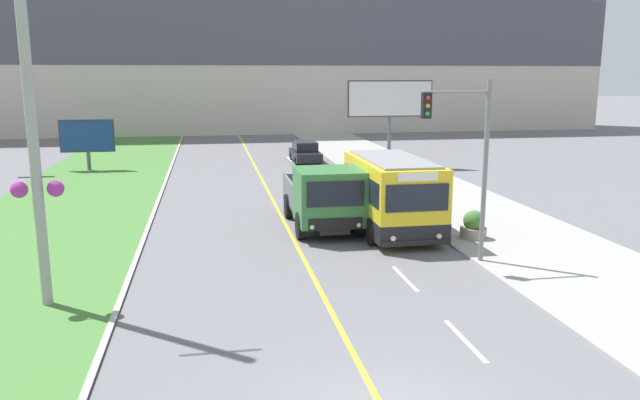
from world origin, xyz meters
name	(u,v)px	position (x,y,z in m)	size (l,w,h in m)	color
lane_marking_centre	(382,375)	(0.35, 1.88, 0.00)	(2.88, 140.00, 0.01)	gold
apartment_block_background	(234,36)	(0.00, 58.26, 9.99)	(80.00, 8.04, 19.97)	beige
city_bus	(392,195)	(3.96, 13.32, 1.50)	(2.71, 6.05, 2.97)	yellow
dump_truck	(326,199)	(1.43, 13.92, 1.32)	(2.60, 6.27, 2.61)	black
car_distant	(305,152)	(3.68, 33.77, 0.69)	(1.80, 4.30, 1.45)	black
utility_pole_near	(30,109)	(-7.49, 7.37, 5.29)	(1.80, 0.44, 11.27)	#9E9E99
traffic_light_mast	(467,149)	(5.09, 8.94, 3.81)	(2.28, 0.32, 5.99)	slate
billboard_large	(390,101)	(8.73, 30.04, 4.38)	(5.69, 0.24, 5.74)	#59595B
billboard_small	(87,137)	(-10.72, 32.27, 2.18)	(3.38, 0.24, 3.30)	#59595B
planter_round_near	(473,226)	(6.68, 11.71, 0.54)	(0.99, 0.99, 1.06)	gray
planter_round_second	(426,200)	(6.67, 16.92, 0.51)	(0.89, 0.89, 0.99)	gray
planter_round_third	(395,181)	(6.79, 22.13, 0.51)	(0.90, 0.90, 1.00)	gray
planter_round_far	(370,166)	(6.74, 27.33, 0.56)	(1.01, 1.01, 1.09)	gray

